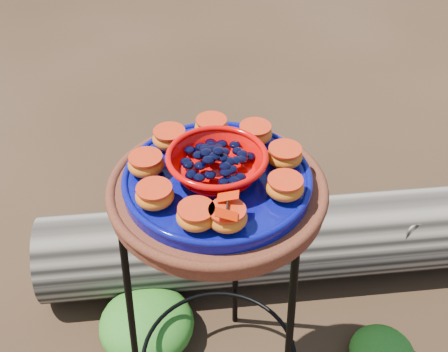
% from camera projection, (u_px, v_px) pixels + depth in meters
% --- Properties ---
extents(plant_stand, '(0.44, 0.44, 0.70)m').
position_uv_depth(plant_stand, '(218.00, 307.00, 1.34)').
color(plant_stand, black).
rests_on(plant_stand, ground).
extents(terracotta_saucer, '(0.42, 0.42, 0.03)m').
position_uv_depth(terracotta_saucer, '(217.00, 192.00, 1.11)').
color(terracotta_saucer, '#3E1310').
rests_on(terracotta_saucer, plant_stand).
extents(cobalt_plate, '(0.36, 0.36, 0.02)m').
position_uv_depth(cobalt_plate, '(217.00, 181.00, 1.09)').
color(cobalt_plate, '#040041').
rests_on(cobalt_plate, terracotta_saucer).
extents(red_bowl, '(0.18, 0.18, 0.05)m').
position_uv_depth(red_bowl, '(217.00, 165.00, 1.06)').
color(red_bowl, '#D40502').
rests_on(red_bowl, cobalt_plate).
extents(glass_gems, '(0.14, 0.14, 0.02)m').
position_uv_depth(glass_gems, '(217.00, 150.00, 1.04)').
color(glass_gems, black).
rests_on(glass_gems, red_bowl).
extents(orange_half_0, '(0.07, 0.07, 0.04)m').
position_uv_depth(orange_half_0, '(227.00, 217.00, 0.96)').
color(orange_half_0, '#BA480B').
rests_on(orange_half_0, cobalt_plate).
extents(orange_half_1, '(0.07, 0.07, 0.04)m').
position_uv_depth(orange_half_1, '(285.00, 187.00, 1.02)').
color(orange_half_1, '#BA480B').
rests_on(orange_half_1, cobalt_plate).
extents(orange_half_2, '(0.07, 0.07, 0.04)m').
position_uv_depth(orange_half_2, '(285.00, 156.00, 1.09)').
color(orange_half_2, '#BA480B').
rests_on(orange_half_2, cobalt_plate).
extents(orange_half_3, '(0.07, 0.07, 0.04)m').
position_uv_depth(orange_half_3, '(255.00, 134.00, 1.15)').
color(orange_half_3, '#BA480B').
rests_on(orange_half_3, cobalt_plate).
extents(orange_half_4, '(0.07, 0.07, 0.04)m').
position_uv_depth(orange_half_4, '(211.00, 127.00, 1.17)').
color(orange_half_4, '#BA480B').
rests_on(orange_half_4, cobalt_plate).
extents(orange_half_5, '(0.07, 0.07, 0.04)m').
position_uv_depth(orange_half_5, '(170.00, 138.00, 1.14)').
color(orange_half_5, '#BA480B').
rests_on(orange_half_5, cobalt_plate).
extents(orange_half_6, '(0.07, 0.07, 0.04)m').
position_uv_depth(orange_half_6, '(146.00, 164.00, 1.07)').
color(orange_half_6, '#BA480B').
rests_on(orange_half_6, cobalt_plate).
extents(orange_half_7, '(0.07, 0.07, 0.04)m').
position_uv_depth(orange_half_7, '(155.00, 196.00, 1.01)').
color(orange_half_7, '#BA480B').
rests_on(orange_half_7, cobalt_plate).
extents(orange_half_8, '(0.07, 0.07, 0.04)m').
position_uv_depth(orange_half_8, '(196.00, 216.00, 0.96)').
color(orange_half_8, '#BA480B').
rests_on(orange_half_8, cobalt_plate).
extents(butterfly, '(0.09, 0.06, 0.01)m').
position_uv_depth(butterfly, '(227.00, 206.00, 0.95)').
color(butterfly, red).
rests_on(butterfly, orange_half_0).
extents(driftwood_log, '(1.48, 0.82, 0.27)m').
position_uv_depth(driftwood_log, '(270.00, 241.00, 1.80)').
color(driftwood_log, black).
rests_on(driftwood_log, ground).
extents(foliage_left, '(0.28, 0.28, 0.14)m').
position_uv_depth(foliage_left, '(147.00, 323.00, 1.64)').
color(foliage_left, '#1C681A').
rests_on(foliage_left, ground).
extents(foliage_right, '(0.18, 0.18, 0.09)m').
position_uv_depth(foliage_right, '(382.00, 352.00, 1.59)').
color(foliage_right, '#1C681A').
rests_on(foliage_right, ground).
extents(foliage_back, '(0.31, 0.31, 0.15)m').
position_uv_depth(foliage_back, '(208.00, 202.00, 2.03)').
color(foliage_back, '#1C681A').
rests_on(foliage_back, ground).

